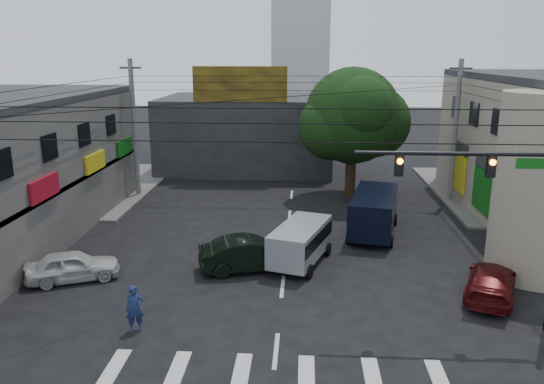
# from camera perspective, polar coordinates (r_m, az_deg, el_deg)

# --- Properties ---
(ground) EXTENTS (160.00, 160.00, 0.00)m
(ground) POSITION_cam_1_polar(r_m,az_deg,el_deg) (20.86, 0.90, -12.42)
(ground) COLOR black
(ground) RESTS_ON ground
(sidewalk_far_left) EXTENTS (16.00, 16.00, 0.15)m
(sidewalk_far_left) POSITION_cam_1_polar(r_m,az_deg,el_deg) (42.18, -23.08, 0.57)
(sidewalk_far_left) COLOR #514F4C
(sidewalk_far_left) RESTS_ON ground
(corner_column) EXTENTS (4.00, 4.00, 8.00)m
(corner_column) POSITION_cam_1_polar(r_m,az_deg,el_deg) (25.34, 27.10, 0.50)
(corner_column) COLOR gray
(corner_column) RESTS_ON ground
(building_far) EXTENTS (14.00, 10.00, 6.00)m
(building_far) POSITION_cam_1_polar(r_m,az_deg,el_deg) (45.28, -2.64, 6.41)
(building_far) COLOR #232326
(building_far) RESTS_ON ground
(billboard) EXTENTS (7.00, 0.30, 2.60)m
(billboard) POSITION_cam_1_polar(r_m,az_deg,el_deg) (40.00, -3.47, 11.50)
(billboard) COLOR olive
(billboard) RESTS_ON building_far
(street_tree) EXTENTS (6.40, 6.40, 8.70)m
(street_tree) POSITION_cam_1_polar(r_m,az_deg,el_deg) (35.92, 8.67, 8.08)
(street_tree) COLOR black
(street_tree) RESTS_ON ground
(traffic_gantry) EXTENTS (7.10, 0.35, 7.20)m
(traffic_gantry) POSITION_cam_1_polar(r_m,az_deg,el_deg) (19.46, 24.49, -0.56)
(traffic_gantry) COLOR black
(traffic_gantry) RESTS_ON ground
(utility_pole_far_left) EXTENTS (0.32, 0.32, 9.20)m
(utility_pole_far_left) POSITION_cam_1_polar(r_m,az_deg,el_deg) (36.69, -14.58, 6.53)
(utility_pole_far_left) COLOR #59595B
(utility_pole_far_left) RESTS_ON ground
(utility_pole_far_right) EXTENTS (0.32, 0.32, 9.20)m
(utility_pole_far_right) POSITION_cam_1_polar(r_m,az_deg,el_deg) (36.21, 19.10, 6.10)
(utility_pole_far_right) COLOR #59595B
(utility_pole_far_right) RESTS_ON ground
(dark_sedan) EXTENTS (4.04, 5.49, 1.53)m
(dark_sedan) POSITION_cam_1_polar(r_m,az_deg,el_deg) (24.01, -2.28, -6.68)
(dark_sedan) COLOR black
(dark_sedan) RESTS_ON ground
(white_compact) EXTENTS (4.29, 4.96, 1.32)m
(white_compact) POSITION_cam_1_polar(r_m,az_deg,el_deg) (24.53, -20.63, -7.45)
(white_compact) COLOR #B6B7B2
(white_compact) RESTS_ON ground
(maroon_sedan) EXTENTS (4.89, 5.70, 1.29)m
(maroon_sedan) POSITION_cam_1_polar(r_m,az_deg,el_deg) (23.29, 22.48, -8.85)
(maroon_sedan) COLOR #44090A
(maroon_sedan) RESTS_ON ground
(silver_minivan) EXTENTS (5.39, 4.35, 1.86)m
(silver_minivan) POSITION_cam_1_polar(r_m,az_deg,el_deg) (24.67, 3.07, -5.68)
(silver_minivan) COLOR #9B9DA3
(silver_minivan) RESTS_ON ground
(navy_van) EXTENTS (6.52, 4.46, 2.26)m
(navy_van) POSITION_cam_1_polar(r_m,az_deg,el_deg) (29.14, 10.88, -2.29)
(navy_van) COLOR black
(navy_van) RESTS_ON ground
(traffic_officer) EXTENTS (0.90, 0.83, 1.71)m
(traffic_officer) POSITION_cam_1_polar(r_m,az_deg,el_deg) (19.57, -14.55, -12.07)
(traffic_officer) COLOR navy
(traffic_officer) RESTS_ON ground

